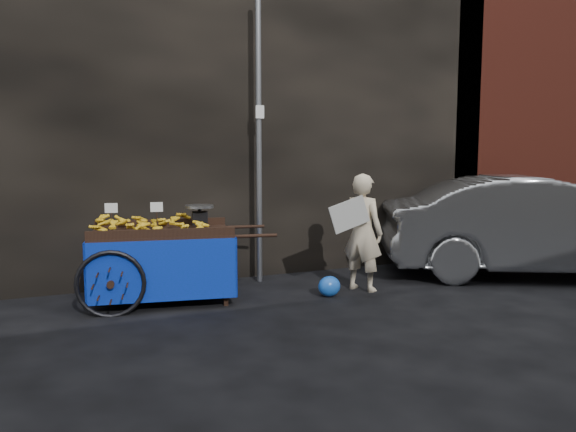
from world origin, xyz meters
name	(u,v)px	position (x,y,z in m)	size (l,w,h in m)	color
ground	(274,306)	(0.00, 0.00, 0.00)	(80.00, 80.00, 0.00)	black
building_wall	(236,111)	(0.39, 2.60, 2.50)	(13.50, 2.00, 5.00)	black
street_pole	(259,141)	(0.30, 1.30, 2.01)	(0.12, 0.10, 4.00)	slate
banana_cart	(157,239)	(-1.23, 0.80, 0.78)	(2.49, 1.45, 1.27)	black
vendor	(362,232)	(1.38, 0.26, 0.79)	(0.90, 0.68, 1.57)	beige
plastic_bag	(329,286)	(0.82, 0.13, 0.13)	(0.30, 0.24, 0.27)	blue
parked_car	(537,226)	(4.24, 0.00, 0.74)	(1.57, 4.51, 1.49)	#ACAFB4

